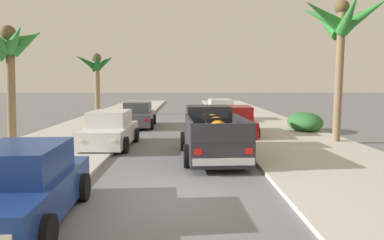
{
  "coord_description": "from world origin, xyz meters",
  "views": [
    {
      "loc": [
        0.2,
        -8.54,
        2.78
      ],
      "look_at": [
        0.48,
        6.23,
        1.2
      ],
      "focal_mm": 33.85,
      "sensor_mm": 36.0,
      "label": 1
    }
  ],
  "objects": [
    {
      "name": "palm_tree_left_mid",
      "position": [
        -7.5,
        7.57,
        4.26
      ],
      "size": [
        3.46,
        3.46,
        5.24
      ],
      "color": "brown",
      "rests_on": "ground"
    },
    {
      "name": "curb_left",
      "position": [
        -3.96,
        12.0,
        0.05
      ],
      "size": [
        0.16,
        60.0,
        0.1
      ],
      "primitive_type": "cube",
      "color": "silver",
      "rests_on": "ground"
    },
    {
      "name": "palm_tree_right_mid",
      "position": [
        6.98,
        7.34,
        5.24
      ],
      "size": [
        3.74,
        4.27,
        6.32
      ],
      "color": "#846B4C",
      "rests_on": "ground"
    },
    {
      "name": "car_left_near",
      "position": [
        -3.01,
        6.76,
        0.71
      ],
      "size": [
        2.11,
        4.3,
        1.54
      ],
      "color": "silver",
      "rests_on": "ground"
    },
    {
      "name": "ground_plane",
      "position": [
        0.0,
        0.0,
        0.0
      ],
      "size": [
        160.0,
        160.0,
        0.0
      ],
      "primitive_type": "plane",
      "color": "slate"
    },
    {
      "name": "car_right_near",
      "position": [
        -3.03,
        -1.57,
        0.71
      ],
      "size": [
        2.18,
        4.32,
        1.54
      ],
      "color": "navy",
      "rests_on": "ground"
    },
    {
      "name": "sidewalk_left",
      "position": [
        -5.15,
        12.0,
        0.06
      ],
      "size": [
        5.18,
        60.0,
        0.12
      ],
      "primitive_type": "cube",
      "color": "beige",
      "rests_on": "ground"
    },
    {
      "name": "pickup_truck",
      "position": [
        1.19,
        4.57,
        0.81
      ],
      "size": [
        2.39,
        5.29,
        1.8
      ],
      "color": "#28282D",
      "rests_on": "ground"
    },
    {
      "name": "palm_tree_left_fore",
      "position": [
        -7.18,
        21.77,
        3.99
      ],
      "size": [
        3.3,
        4.14,
        5.11
      ],
      "color": "#846B4C",
      "rests_on": "ground"
    },
    {
      "name": "car_right_mid",
      "position": [
        2.75,
        9.69,
        0.71
      ],
      "size": [
        2.17,
        4.32,
        1.54
      ],
      "color": "maroon",
      "rests_on": "ground"
    },
    {
      "name": "curb_right",
      "position": [
        3.96,
        12.0,
        0.05
      ],
      "size": [
        0.16,
        60.0,
        0.1
      ],
      "primitive_type": "cube",
      "color": "silver",
      "rests_on": "ground"
    },
    {
      "name": "car_left_mid",
      "position": [
        2.68,
        16.73,
        0.71
      ],
      "size": [
        2.11,
        4.3,
        1.54
      ],
      "color": "silver",
      "rests_on": "ground"
    },
    {
      "name": "sidewalk_right",
      "position": [
        5.15,
        12.0,
        0.06
      ],
      "size": [
        5.18,
        60.0,
        0.12
      ],
      "primitive_type": "cube",
      "color": "beige",
      "rests_on": "ground"
    },
    {
      "name": "car_left_far",
      "position": [
        -2.69,
        13.54,
        0.71
      ],
      "size": [
        2.11,
        4.3,
        1.54
      ],
      "color": "#474C56",
      "rests_on": "ground"
    },
    {
      "name": "hedge_bush",
      "position": [
        6.8,
        11.17,
        0.55
      ],
      "size": [
        1.8,
        2.8,
        1.1
      ],
      "primitive_type": "ellipsoid",
      "color": "#2D6B33",
      "rests_on": "ground"
    }
  ]
}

